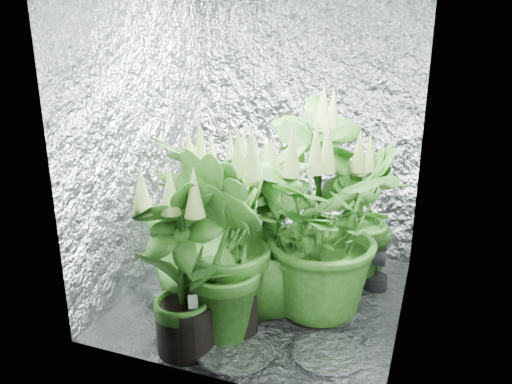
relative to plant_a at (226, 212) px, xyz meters
The scene contains 12 objects.
ground 0.58m from the plant_a, 23.65° to the right, with size 1.60×1.60×0.00m, color silver.
walls 0.63m from the plant_a, 23.65° to the right, with size 1.62×1.62×2.00m.
plant_a is the anchor object (origin of this frame).
plant_b 0.61m from the plant_a, 30.20° to the left, with size 0.83×0.83×1.25m.
plant_c 0.86m from the plant_a, 19.99° to the left, with size 0.59×0.59×0.97m.
plant_d 0.32m from the plant_a, 102.00° to the right, with size 0.77×0.77×1.08m.
plant_e 0.67m from the plant_a, 20.35° to the right, with size 1.06×1.06×1.13m.
plant_f 0.79m from the plant_a, 81.69° to the right, with size 0.68×0.68×1.01m.
plant_g 0.65m from the plant_a, 64.61° to the right, with size 0.78×0.78×1.13m.
plant_h 0.44m from the plant_a, 35.04° to the right, with size 0.73×0.73×1.03m.
circulation_fan 0.98m from the plant_a, 13.07° to the left, with size 0.15×0.34×0.38m.
plant_label 0.85m from the plant_a, 77.59° to the right, with size 0.05×0.01×0.08m, color white.
Camera 1 is at (0.91, -2.58, 1.56)m, focal length 35.00 mm.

